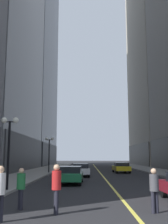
% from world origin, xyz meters
% --- Properties ---
extents(ground_plane, '(200.00, 200.00, 0.00)m').
position_xyz_m(ground_plane, '(0.00, 35.00, 0.00)').
color(ground_plane, '#262628').
extents(sidewalk_left, '(4.50, 78.00, 0.15)m').
position_xyz_m(sidewalk_left, '(-8.25, 35.00, 0.07)').
color(sidewalk_left, gray).
rests_on(sidewalk_left, ground).
extents(sidewalk_right, '(4.50, 78.00, 0.15)m').
position_xyz_m(sidewalk_right, '(8.25, 35.00, 0.07)').
color(sidewalk_right, gray).
rests_on(sidewalk_right, ground).
extents(lane_centre_stripe, '(0.16, 70.00, 0.01)m').
position_xyz_m(lane_centre_stripe, '(0.00, 35.00, 0.00)').
color(lane_centre_stripe, '#E5D64C').
rests_on(lane_centre_stripe, ground).
extents(building_left_far, '(11.39, 26.00, 51.45)m').
position_xyz_m(building_left_far, '(-16.10, 60.00, 25.63)').
color(building_left_far, '#4C515B').
rests_on(building_left_far, ground).
extents(car_green, '(2.01, 4.38, 1.32)m').
position_xyz_m(car_green, '(-3.02, 15.53, 0.72)').
color(car_green, '#196038').
rests_on(car_green, ground).
extents(car_white, '(1.93, 4.17, 1.32)m').
position_xyz_m(car_white, '(-2.36, 23.37, 0.72)').
color(car_white, silver).
rests_on(car_white, ground).
extents(car_yellow, '(2.01, 4.48, 1.32)m').
position_xyz_m(car_yellow, '(2.73, 30.08, 0.72)').
color(car_yellow, yellow).
rests_on(car_yellow, ground).
extents(pedestrian_in_white_shirt, '(0.48, 0.48, 1.76)m').
position_xyz_m(pedestrian_in_white_shirt, '(-4.50, 3.20, 1.03)').
color(pedestrian_in_white_shirt, black).
rests_on(pedestrian_in_white_shirt, ground).
extents(pedestrian_in_red_jacket, '(0.43, 0.43, 1.77)m').
position_xyz_m(pedestrian_in_red_jacket, '(-2.83, 4.46, 1.04)').
color(pedestrian_in_red_jacket, black).
rests_on(pedestrian_in_red_jacket, ground).
extents(pedestrian_in_green_parka, '(0.47, 0.47, 1.60)m').
position_xyz_m(pedestrian_in_green_parka, '(-4.34, 5.36, 0.93)').
color(pedestrian_in_green_parka, black).
rests_on(pedestrian_in_green_parka, ground).
extents(pedestrian_with_orange_bag, '(0.45, 0.45, 1.62)m').
position_xyz_m(pedestrian_with_orange_bag, '(0.80, 4.71, 0.94)').
color(pedestrian_with_orange_bag, black).
rests_on(pedestrian_with_orange_bag, ground).
extents(street_lamp_left_near, '(1.06, 0.36, 4.43)m').
position_xyz_m(street_lamp_left_near, '(-6.40, 10.59, 3.26)').
color(street_lamp_left_near, black).
rests_on(street_lamp_left_near, ground).
extents(street_lamp_left_far, '(1.06, 0.36, 4.43)m').
position_xyz_m(street_lamp_left_far, '(-6.40, 28.19, 3.26)').
color(street_lamp_left_far, black).
rests_on(street_lamp_left_far, ground).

